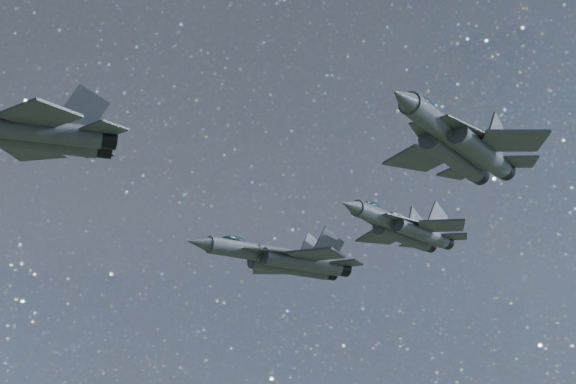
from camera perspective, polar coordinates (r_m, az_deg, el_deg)
jet_lead at (r=67.81m, az=-15.77°, el=3.57°), size 17.53×11.84×4.42m
jet_left at (r=84.32m, az=-0.28°, el=-4.00°), size 16.69×11.92×4.27m
jet_right at (r=65.64m, az=10.08°, el=2.83°), size 17.07×11.28×4.36m
jet_slot at (r=84.61m, az=6.89°, el=-2.15°), size 16.11×10.92×4.05m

